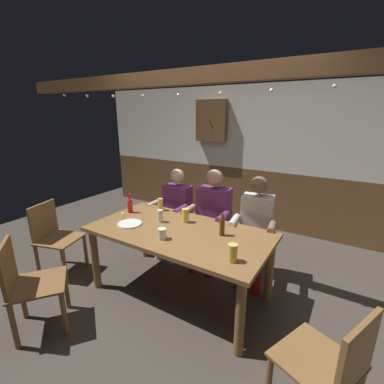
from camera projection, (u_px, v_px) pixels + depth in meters
name	position (u px, v px, depth m)	size (l,w,h in m)	color
ground_plane	(178.00, 294.00, 2.96)	(7.53, 7.53, 0.00)	#423A33
back_wall_upper	(258.00, 128.00, 4.39)	(6.28, 0.12, 1.36)	silver
back_wall_wainscot	(253.00, 197.00, 4.72)	(6.28, 0.12, 0.99)	brown
ceiling_beam	(201.00, 76.00, 2.70)	(5.65, 0.14, 0.16)	brown
dining_table	(179.00, 239.00, 2.80)	(1.87, 0.97, 0.75)	brown
person_0	(175.00, 209.00, 3.66)	(0.51, 0.51, 1.19)	#6B2D66
person_1	(212.00, 214.00, 3.38)	(0.56, 0.55, 1.25)	#6B2D66
person_2	(255.00, 225.00, 3.09)	(0.52, 0.57, 1.23)	silver
chair_empty_near_right	(27.00, 283.00, 2.36)	(0.62, 0.62, 0.88)	brown
chair_empty_near_left	(54.00, 236.00, 3.25)	(0.55, 0.55, 0.88)	brown
chair_empty_far_end	(330.00, 367.00, 1.58)	(0.58, 0.58, 0.88)	brown
table_candle	(123.00, 216.00, 3.05)	(0.04, 0.04, 0.08)	#F9E08C
plate_0	(130.00, 224.00, 2.92)	(0.26, 0.26, 0.01)	white
bottle_0	(222.00, 226.00, 2.64)	(0.05, 0.05, 0.23)	#593314
bottle_1	(130.00, 205.00, 3.25)	(0.06, 0.06, 0.24)	red
pint_glass_0	(162.00, 234.00, 2.57)	(0.08, 0.08, 0.11)	white
pint_glass_1	(233.00, 253.00, 2.18)	(0.08, 0.08, 0.15)	#E5C64C
pint_glass_2	(160.00, 204.00, 3.32)	(0.06, 0.06, 0.15)	#E5C64C
pint_glass_3	(160.00, 216.00, 2.97)	(0.06, 0.06, 0.14)	white
pint_glass_4	(185.00, 216.00, 2.96)	(0.08, 0.08, 0.16)	#E5C64C
wall_dart_cabinet	(211.00, 121.00, 4.64)	(0.56, 0.15, 0.70)	brown
string_lights	(199.00, 92.00, 2.70)	(4.43, 0.04, 0.09)	#F9EAB2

